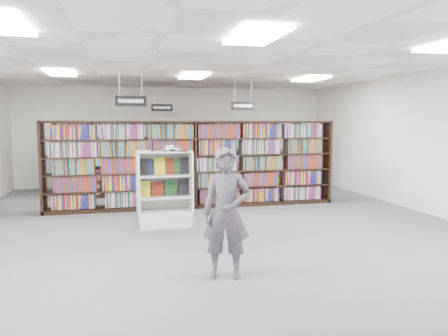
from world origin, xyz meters
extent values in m
plane|color=#49494D|center=(0.00, 0.00, 0.00)|extent=(12.00, 12.00, 0.00)
cube|color=white|center=(0.00, 0.00, 3.20)|extent=(10.00, 12.00, 0.10)
cube|color=white|center=(0.00, 6.00, 1.60)|extent=(10.00, 0.10, 3.20)
cube|color=white|center=(0.00, -6.00, 1.60)|extent=(10.00, 0.10, 3.20)
cube|color=white|center=(5.00, 0.00, 1.60)|extent=(0.10, 12.00, 3.20)
cube|color=black|center=(0.00, 2.00, 1.05)|extent=(7.00, 0.60, 2.10)
cube|color=maroon|center=(0.00, 2.00, 1.05)|extent=(6.88, 0.42, 1.98)
cube|color=black|center=(0.00, 4.00, 1.05)|extent=(7.00, 0.60, 2.10)
cube|color=maroon|center=(0.00, 4.00, 1.05)|extent=(6.88, 0.42, 1.98)
cube|color=black|center=(0.00, 5.70, 1.05)|extent=(7.00, 0.60, 2.10)
cube|color=maroon|center=(0.00, 5.70, 1.05)|extent=(6.88, 0.42, 1.98)
cylinder|color=#B2B2B7|center=(-1.73, 1.00, 2.91)|extent=(0.01, 0.01, 0.58)
cylinder|color=#B2B2B7|center=(-1.27, 1.00, 2.91)|extent=(0.01, 0.01, 0.58)
cube|color=black|center=(-1.50, 1.00, 2.51)|extent=(0.65, 0.02, 0.22)
cube|color=silver|center=(-1.50, 0.99, 2.51)|extent=(0.52, 0.00, 0.08)
cylinder|color=#B2B2B7|center=(1.27, 3.00, 2.91)|extent=(0.01, 0.01, 0.58)
cylinder|color=#B2B2B7|center=(1.73, 3.00, 2.91)|extent=(0.01, 0.01, 0.58)
cube|color=black|center=(1.50, 3.00, 2.51)|extent=(0.65, 0.02, 0.22)
cube|color=silver|center=(1.50, 2.99, 2.51)|extent=(0.52, 0.00, 0.08)
cylinder|color=#B2B2B7|center=(-0.73, 5.00, 2.91)|extent=(0.01, 0.01, 0.58)
cylinder|color=#B2B2B7|center=(-0.27, 5.00, 2.91)|extent=(0.01, 0.01, 0.58)
cube|color=black|center=(-0.50, 5.00, 2.51)|extent=(0.65, 0.02, 0.22)
cube|color=silver|center=(-0.50, 4.99, 2.51)|extent=(0.52, 0.00, 0.08)
cube|color=white|center=(0.00, -3.00, 3.16)|extent=(0.60, 1.20, 0.04)
cube|color=white|center=(-3.00, 2.00, 3.16)|extent=(0.60, 1.20, 0.04)
cube|color=white|center=(0.00, 2.00, 3.16)|extent=(0.60, 1.20, 0.04)
cube|color=white|center=(3.00, 2.00, 3.16)|extent=(0.60, 1.20, 0.04)
cube|color=silver|center=(-0.90, 0.13, 0.16)|extent=(1.10, 0.59, 0.32)
cube|color=silver|center=(-1.42, 0.10, 0.75)|extent=(0.06, 0.54, 1.51)
cube|color=silver|center=(-0.38, 0.15, 0.75)|extent=(0.06, 0.54, 1.51)
cube|color=silver|center=(-0.91, 0.38, 0.75)|extent=(1.08, 0.08, 1.51)
cube|color=silver|center=(-0.90, 0.13, 1.49)|extent=(1.10, 0.59, 0.03)
cube|color=silver|center=(-0.90, 0.13, 0.59)|extent=(1.02, 0.54, 0.02)
cube|color=silver|center=(-0.90, 0.13, 1.02)|extent=(1.02, 0.54, 0.02)
cube|color=black|center=(-1.32, 0.16, 1.20)|extent=(0.22, 0.08, 0.32)
cube|color=#141A33|center=(-1.15, 0.17, 1.20)|extent=(0.22, 0.08, 0.32)
cube|color=yellow|center=(-0.99, 0.17, 1.20)|extent=(0.22, 0.08, 0.32)
cube|color=#641D0E|center=(-0.82, 0.18, 1.20)|extent=(0.22, 0.08, 0.32)
cube|color=#17441C|center=(-0.65, 0.19, 1.20)|extent=(0.22, 0.08, 0.32)
cube|color=black|center=(-0.48, 0.20, 1.20)|extent=(0.22, 0.08, 0.32)
cube|color=yellow|center=(-1.30, 0.16, 0.76)|extent=(0.24, 0.07, 0.30)
cube|color=#641D0E|center=(-1.03, 0.17, 0.76)|extent=(0.24, 0.07, 0.30)
cube|color=#17441C|center=(-0.77, 0.18, 0.76)|extent=(0.24, 0.07, 0.30)
cube|color=black|center=(-0.50, 0.20, 0.76)|extent=(0.24, 0.07, 0.30)
cube|color=black|center=(-0.77, 0.12, 1.52)|extent=(0.79, 0.60, 0.02)
cube|color=white|center=(-0.94, 0.12, 1.53)|extent=(0.41, 0.45, 0.06)
cube|color=white|center=(-0.60, 0.12, 1.53)|extent=(0.41, 0.45, 0.08)
cylinder|color=white|center=(-0.79, 0.12, 1.57)|extent=(0.20, 0.37, 0.10)
imported|color=#4E4954|center=(-0.37, -2.94, 0.87)|extent=(0.73, 0.58, 1.74)
camera|label=1|loc=(-1.68, -8.46, 2.06)|focal=35.00mm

